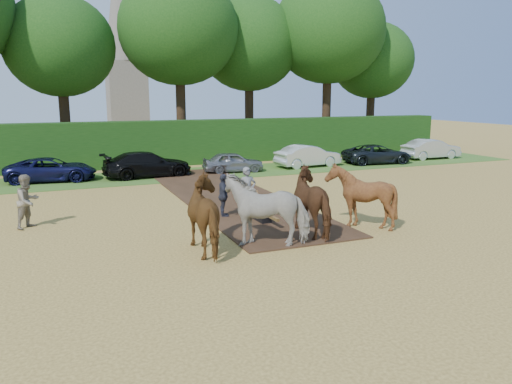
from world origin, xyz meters
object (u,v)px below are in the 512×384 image
parked_cars (210,162)px  church (124,24)px  spectator_far (223,196)px  plough_team (291,204)px  spectator_near (28,201)px

parked_cars → church: (1.16, 40.92, 13.04)m
spectator_far → parked_cars: bearing=-1.1°
spectator_far → plough_team: (1.20, -3.54, 0.28)m
spectator_far → church: 53.51m
spectator_far → plough_team: 3.75m
spectator_far → plough_team: plough_team is taller
spectator_near → church: 53.30m
spectator_far → parked_cars: size_ratio=0.04×
spectator_far → church: size_ratio=0.06×
parked_cars → plough_team: bearing=-96.4°
spectator_near → spectator_far: size_ratio=1.14×
plough_team → spectator_far: bearing=108.7°
spectator_near → plough_team: size_ratio=0.26×
spectator_near → plough_team: bearing=-75.5°
spectator_far → plough_team: size_ratio=0.23×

